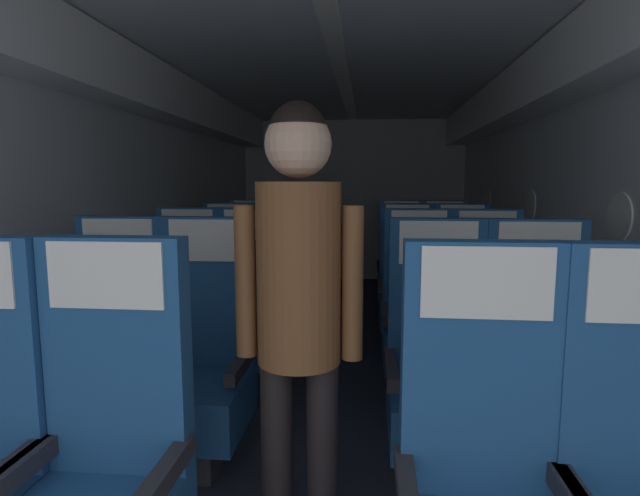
# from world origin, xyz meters

# --- Properties ---
(ground) EXTENTS (3.39, 7.66, 0.02)m
(ground) POSITION_xyz_m (0.00, 3.63, -0.01)
(ground) COLOR #2D3342
(fuselage_shell) EXTENTS (3.27, 7.31, 2.33)m
(fuselage_shell) POSITION_xyz_m (0.00, 3.90, 1.65)
(fuselage_shell) COLOR silver
(fuselage_shell) RESTS_ON ground
(seat_a_left_aisle) EXTENTS (0.47, 0.51, 1.21)m
(seat_a_left_aisle) POSITION_xyz_m (-0.54, 1.42, 0.50)
(seat_a_left_aisle) COLOR #38383D
(seat_a_left_aisle) RESTS_ON ground
(seat_b_left_window) EXTENTS (0.47, 0.51, 1.21)m
(seat_b_left_window) POSITION_xyz_m (-0.99, 2.35, 0.50)
(seat_b_left_window) COLOR #38383D
(seat_b_left_window) RESTS_ON ground
(seat_b_left_aisle) EXTENTS (0.47, 0.51, 1.21)m
(seat_b_left_aisle) POSITION_xyz_m (-0.55, 2.34, 0.50)
(seat_b_left_aisle) COLOR #38383D
(seat_b_left_aisle) RESTS_ON ground
(seat_b_right_aisle) EXTENTS (0.47, 0.51, 1.21)m
(seat_b_right_aisle) POSITION_xyz_m (0.99, 2.34, 0.50)
(seat_b_right_aisle) COLOR #38383D
(seat_b_right_aisle) RESTS_ON ground
(seat_b_right_window) EXTENTS (0.47, 0.51, 1.21)m
(seat_b_right_window) POSITION_xyz_m (0.55, 2.35, 0.50)
(seat_b_right_window) COLOR #38383D
(seat_b_right_window) RESTS_ON ground
(seat_c_left_window) EXTENTS (0.47, 0.51, 1.21)m
(seat_c_left_window) POSITION_xyz_m (-0.99, 3.28, 0.50)
(seat_c_left_window) COLOR #38383D
(seat_c_left_window) RESTS_ON ground
(seat_c_left_aisle) EXTENTS (0.47, 0.51, 1.21)m
(seat_c_left_aisle) POSITION_xyz_m (-0.55, 3.27, 0.50)
(seat_c_left_aisle) COLOR #38383D
(seat_c_left_aisle) RESTS_ON ground
(seat_c_right_aisle) EXTENTS (0.47, 0.51, 1.21)m
(seat_c_right_aisle) POSITION_xyz_m (0.98, 3.27, 0.50)
(seat_c_right_aisle) COLOR #38383D
(seat_c_right_aisle) RESTS_ON ground
(seat_c_right_window) EXTENTS (0.47, 0.51, 1.21)m
(seat_c_right_window) POSITION_xyz_m (0.55, 3.28, 0.50)
(seat_c_right_window) COLOR #38383D
(seat_c_right_window) RESTS_ON ground
(seat_d_left_window) EXTENTS (0.47, 0.51, 1.21)m
(seat_d_left_window) POSITION_xyz_m (-0.98, 4.21, 0.50)
(seat_d_left_window) COLOR #38383D
(seat_d_left_window) RESTS_ON ground
(seat_d_left_aisle) EXTENTS (0.47, 0.51, 1.21)m
(seat_d_left_aisle) POSITION_xyz_m (-0.55, 4.19, 0.50)
(seat_d_left_aisle) COLOR #38383D
(seat_d_left_aisle) RESTS_ON ground
(seat_d_right_aisle) EXTENTS (0.47, 0.51, 1.21)m
(seat_d_right_aisle) POSITION_xyz_m (1.00, 4.21, 0.50)
(seat_d_right_aisle) COLOR #38383D
(seat_d_right_aisle) RESTS_ON ground
(seat_d_right_window) EXTENTS (0.47, 0.51, 1.21)m
(seat_d_right_window) POSITION_xyz_m (0.55, 4.19, 0.50)
(seat_d_right_window) COLOR #38383D
(seat_d_right_window) RESTS_ON ground
(seat_e_left_window) EXTENTS (0.47, 0.51, 1.21)m
(seat_e_left_window) POSITION_xyz_m (-1.00, 5.13, 0.50)
(seat_e_left_window) COLOR #38383D
(seat_e_left_window) RESTS_ON ground
(seat_e_left_aisle) EXTENTS (0.47, 0.51, 1.21)m
(seat_e_left_aisle) POSITION_xyz_m (-0.55, 5.12, 0.50)
(seat_e_left_aisle) COLOR #38383D
(seat_e_left_aisle) RESTS_ON ground
(seat_e_right_aisle) EXTENTS (0.47, 0.51, 1.21)m
(seat_e_right_aisle) POSITION_xyz_m (0.99, 5.12, 0.50)
(seat_e_right_aisle) COLOR #38383D
(seat_e_right_aisle) RESTS_ON ground
(seat_e_right_window) EXTENTS (0.47, 0.51, 1.21)m
(seat_e_right_window) POSITION_xyz_m (0.56, 5.11, 0.50)
(seat_e_right_window) COLOR #38383D
(seat_e_right_window) RESTS_ON ground
(flight_attendant) EXTENTS (0.43, 0.28, 1.63)m
(flight_attendant) POSITION_xyz_m (-0.00, 1.75, 1.01)
(flight_attendant) COLOR black
(flight_attendant) RESTS_ON ground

